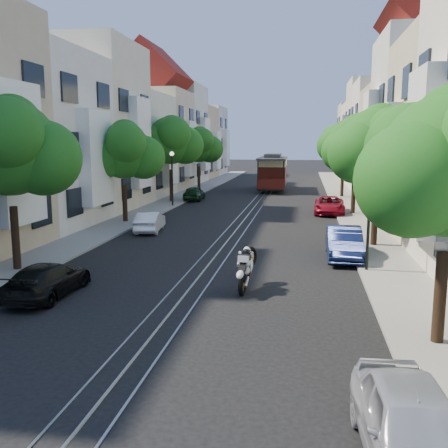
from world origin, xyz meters
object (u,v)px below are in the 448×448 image
at_px(lamp_west, 172,170).
at_px(parked_car_w_mid, 150,222).
at_px(tree_e_c, 356,148).
at_px(parked_car_e_near, 413,428).
at_px(tree_w_c, 171,141).
at_px(parked_car_w_far, 194,193).
at_px(sportbike_rider, 246,266).
at_px(parked_car_e_mid, 344,243).
at_px(tree_e_b, 380,148).
at_px(tree_w_d, 199,146).
at_px(parked_car_e_far, 329,205).
at_px(tree_e_d, 344,144).
at_px(tree_w_a, 10,150).
at_px(tree_w_b, 124,152).
at_px(cable_car, 273,171).
at_px(lamp_east, 370,200).
at_px(parked_car_w_near, 48,280).

relative_size(lamp_west, parked_car_w_mid, 1.19).
bearing_deg(tree_e_c, parked_car_e_near, -93.40).
height_order(tree_w_c, parked_car_w_far, tree_w_c).
distance_m(sportbike_rider, parked_car_e_mid, 6.44).
xyz_separation_m(tree_w_c, parked_car_w_far, (1.54, 1.61, -4.45)).
relative_size(tree_e_b, parked_car_w_mid, 1.92).
xyz_separation_m(tree_e_c, tree_w_d, (-14.40, 16.00, 0.00)).
bearing_deg(parked_car_w_mid, parked_car_e_far, -146.61).
bearing_deg(parked_car_e_mid, tree_e_d, 86.15).
height_order(tree_w_d, parked_car_e_far, tree_w_d).
relative_size(tree_w_a, parked_car_w_mid, 1.92).
height_order(tree_w_b, cable_car, tree_w_b).
relative_size(lamp_east, parked_car_w_mid, 1.19).
relative_size(tree_w_a, sportbike_rider, 3.09).
height_order(tree_e_c, lamp_east, tree_e_c).
xyz_separation_m(tree_w_c, parked_car_w_mid, (2.40, -13.68, -4.49)).
xyz_separation_m(parked_car_e_near, parked_car_e_mid, (0.00, 14.31, 0.03)).
bearing_deg(parked_car_w_far, tree_w_c, 45.35).
xyz_separation_m(parked_car_w_near, parked_car_w_far, (-1.20, 27.35, 0.06)).
distance_m(tree_e_b, parked_car_e_far, 11.96).
distance_m(tree_w_d, lamp_west, 14.11).
bearing_deg(sportbike_rider, lamp_east, 38.29).
distance_m(tree_w_b, lamp_east, 16.81).
bearing_deg(tree_e_c, sportbike_rider, -105.72).
height_order(lamp_east, sportbike_rider, lamp_east).
bearing_deg(parked_car_e_near, tree_w_d, 102.90).
height_order(tree_e_d, parked_car_w_mid, tree_e_d).
bearing_deg(parked_car_w_mid, parked_car_w_near, 84.64).
relative_size(tree_e_c, tree_w_b, 1.04).
xyz_separation_m(tree_e_c, parked_car_w_far, (-12.86, 6.61, -3.98)).
bearing_deg(parked_car_e_far, tree_w_d, 130.78).
distance_m(tree_e_b, parked_car_e_near, 17.54).
distance_m(sportbike_rider, parked_car_w_mid, 12.25).
relative_size(tree_e_b, tree_w_a, 1.00).
xyz_separation_m(tree_e_c, parked_car_e_mid, (-1.66, -13.67, -3.91)).
bearing_deg(lamp_east, lamp_west, 124.99).
height_order(tree_w_b, parked_car_w_near, tree_w_b).
xyz_separation_m(lamp_west, parked_car_w_near, (1.90, -22.76, -2.28)).
height_order(cable_car, parked_car_w_near, cable_car).
distance_m(tree_e_b, parked_car_w_near, 15.76).
bearing_deg(parked_car_w_mid, tree_e_c, -151.07).
bearing_deg(tree_w_a, sportbike_rider, -6.01).
bearing_deg(tree_e_c, tree_e_d, 90.00).
distance_m(tree_e_b, sportbike_rider, 10.34).
bearing_deg(cable_car, parked_car_w_far, -121.24).
bearing_deg(tree_w_d, parked_car_w_near, -85.74).
height_order(tree_w_a, parked_car_e_mid, tree_w_a).
bearing_deg(tree_w_c, parked_car_w_mid, -80.04).
relative_size(tree_w_c, tree_w_d, 1.09).
relative_size(tree_w_a, parked_car_w_near, 1.73).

